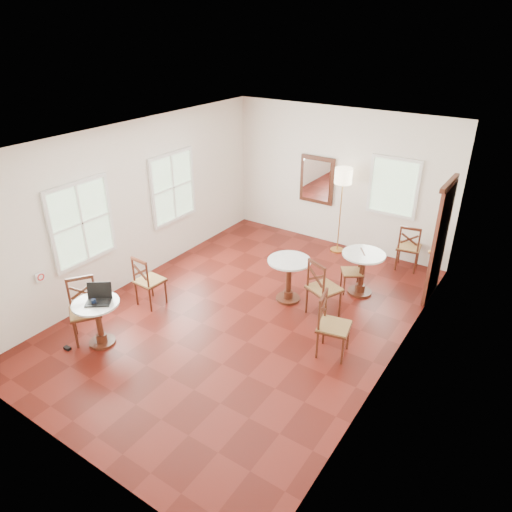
{
  "coord_description": "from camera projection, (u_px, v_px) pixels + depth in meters",
  "views": [
    {
      "loc": [
        3.89,
        -5.53,
        4.57
      ],
      "look_at": [
        0.0,
        0.3,
        1.0
      ],
      "focal_mm": 32.82,
      "sensor_mm": 36.0,
      "label": 1
    }
  ],
  "objects": [
    {
      "name": "floor_lamp",
      "position": [
        343.0,
        182.0,
        9.59
      ],
      "size": [
        0.36,
        0.36,
        1.86
      ],
      "color": "#BF8C3F",
      "rests_on": "ground"
    },
    {
      "name": "power_adapter",
      "position": [
        67.0,
        348.0,
        7.22
      ],
      "size": [
        0.11,
        0.07,
        0.04
      ],
      "primitive_type": "cube",
      "color": "black",
      "rests_on": "ground"
    },
    {
      "name": "room_shell",
      "position": [
        252.0,
        206.0,
        7.47
      ],
      "size": [
        5.02,
        7.02,
        3.01
      ],
      "color": "white",
      "rests_on": "ground"
    },
    {
      "name": "water_glass",
      "position": [
        96.0,
        293.0,
        7.19
      ],
      "size": [
        0.06,
        0.06,
        0.1
      ],
      "primitive_type": "cylinder",
      "color": "white",
      "rests_on": "cafe_table_near"
    },
    {
      "name": "cafe_table_near",
      "position": [
        98.0,
        318.0,
        7.17
      ],
      "size": [
        0.71,
        0.71,
        0.75
      ],
      "color": "#482012",
      "rests_on": "ground"
    },
    {
      "name": "laptop",
      "position": [
        99.0,
        297.0,
        7.06
      ],
      "size": [
        0.48,
        0.46,
        0.26
      ],
      "rotation": [
        0.0,
        0.0,
        0.65
      ],
      "color": "black",
      "rests_on": "cafe_table_near"
    },
    {
      "name": "chair_back_a",
      "position": [
        409.0,
        247.0,
        9.35
      ],
      "size": [
        0.51,
        0.51,
        0.98
      ],
      "rotation": [
        0.0,
        0.0,
        3.3
      ],
      "color": "#482012",
      "rests_on": "ground"
    },
    {
      "name": "ground",
      "position": [
        246.0,
        314.0,
        8.1
      ],
      "size": [
        7.0,
        7.0,
        0.0
      ],
      "primitive_type": "plane",
      "color": "#59160F",
      "rests_on": "ground"
    },
    {
      "name": "chair_mid_a",
      "position": [
        323.0,
        288.0,
        7.84
      ],
      "size": [
        0.64,
        0.64,
        1.06
      ],
      "rotation": [
        0.0,
        0.0,
        2.73
      ],
      "color": "#482012",
      "rests_on": "ground"
    },
    {
      "name": "chair_near_b",
      "position": [
        85.0,
        310.0,
        7.29
      ],
      "size": [
        0.65,
        0.65,
        1.02
      ],
      "rotation": [
        0.0,
        0.0,
        0.97
      ],
      "color": "#482012",
      "rests_on": "ground"
    },
    {
      "name": "cafe_table_back",
      "position": [
        362.0,
        269.0,
        8.5
      ],
      "size": [
        0.77,
        0.77,
        0.82
      ],
      "color": "#482012",
      "rests_on": "ground"
    },
    {
      "name": "navy_mug",
      "position": [
        94.0,
        302.0,
        6.98
      ],
      "size": [
        0.11,
        0.07,
        0.08
      ],
      "color": "black",
      "rests_on": "cafe_table_near"
    },
    {
      "name": "chair_back_b",
      "position": [
        353.0,
        272.0,
        8.61
      ],
      "size": [
        0.53,
        0.53,
        0.82
      ],
      "rotation": [
        0.0,
        0.0,
        -0.98
      ],
      "color": "#482012",
      "rests_on": "ground"
    },
    {
      "name": "cafe_table_mid",
      "position": [
        289.0,
        275.0,
        8.29
      ],
      "size": [
        0.77,
        0.77,
        0.81
      ],
      "color": "#482012",
      "rests_on": "ground"
    },
    {
      "name": "chair_mid_b",
      "position": [
        332.0,
        326.0,
        6.93
      ],
      "size": [
        0.55,
        0.55,
        1.01
      ],
      "rotation": [
        0.0,
        0.0,
        1.77
      ],
      "color": "#482012",
      "rests_on": "ground"
    },
    {
      "name": "chair_near_a",
      "position": [
        149.0,
        281.0,
        8.16
      ],
      "size": [
        0.47,
        0.47,
        0.96
      ],
      "rotation": [
        0.0,
        0.0,
        3.09
      ],
      "color": "#482012",
      "rests_on": "ground"
    },
    {
      "name": "mouse",
      "position": [
        96.0,
        302.0,
        7.01
      ],
      "size": [
        0.12,
        0.11,
        0.04
      ],
      "primitive_type": "ellipsoid",
      "rotation": [
        0.0,
        0.0,
        0.44
      ],
      "color": "black",
      "rests_on": "cafe_table_near"
    }
  ]
}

